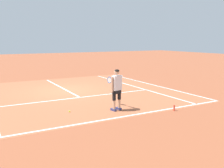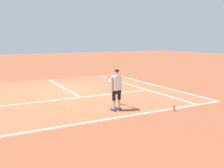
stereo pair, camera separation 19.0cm
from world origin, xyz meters
The scene contains 10 objects.
ground_plane centered at (0.00, 0.00, 0.00)m, with size 80.00×80.00×0.00m, color #9E5133.
court_inner_surface centered at (0.00, -0.83, 0.00)m, with size 10.98×10.64×0.00m, color #B2603D.
line_baseline centered at (0.00, -5.95, 0.00)m, with size 10.98×0.10×0.01m, color white.
line_service centered at (0.00, -2.11, 0.00)m, with size 8.23×0.10×0.01m, color white.
line_centre_service centered at (0.00, 1.09, 0.00)m, with size 0.10×6.40×0.01m, color white.
line_singles_right centered at (4.12, -0.83, 0.00)m, with size 0.10×10.24×0.01m, color white.
line_doubles_right centered at (5.49, -0.83, 0.00)m, with size 0.10×10.24×0.01m, color white.
tennis_player centered at (0.44, -5.04, 0.99)m, with size 0.59×1.19×1.71m.
tennis_ball_near_feet centered at (-1.36, -4.38, 0.03)m, with size 0.07×0.07×0.07m, color #CCE02D.
water_bottle centered at (2.48, -6.26, 0.12)m, with size 0.07×0.07×0.25m, color #E04C38.
Camera 2 is at (-4.49, -14.01, 2.91)m, focal length 40.93 mm.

